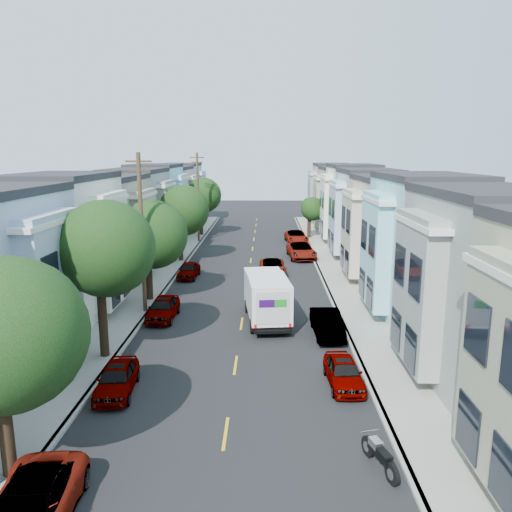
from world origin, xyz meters
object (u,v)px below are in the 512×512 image
at_px(tree_a, 5,335).
at_px(tree_c, 152,235).
at_px(tree_far_r, 312,209).
at_px(parked_left_c, 163,308).
at_px(utility_pole_near, 142,234).
at_px(utility_pole_far, 198,197).
at_px(tree_e, 203,195).
at_px(parked_left_a, 29,511).
at_px(parked_left_d, 189,270).
at_px(parked_right_d, 296,237).
at_px(fedex_truck, 267,296).
at_px(lead_sedan, 272,267).
at_px(parked_right_a, 344,372).
at_px(parked_left_b, 117,379).
at_px(motorcycle, 379,455).
at_px(parked_right_b, 327,324).
at_px(parked_right_c, 301,251).
at_px(tree_b, 104,249).
at_px(tree_d, 183,211).

height_order(tree_a, tree_c, tree_a).
height_order(tree_far_r, parked_left_c, tree_far_r).
height_order(utility_pole_near, utility_pole_far, same).
xyz_separation_m(tree_e, utility_pole_near, (0.00, -30.72, 0.16)).
xyz_separation_m(parked_left_a, parked_left_c, (0.00, 17.80, 0.01)).
distance_m(parked_left_a, parked_left_d, 28.19).
relative_size(utility_pole_far, parked_right_d, 1.97).
bearing_deg(parked_left_d, fedex_truck, -55.94).
height_order(tree_e, parked_left_d, tree_e).
distance_m(tree_far_r, lead_sedan, 19.20).
bearing_deg(parked_left_a, parked_right_a, 37.21).
xyz_separation_m(fedex_truck, parked_left_b, (-6.41, -9.40, -0.98)).
distance_m(tree_a, parked_left_d, 26.28).
distance_m(utility_pole_far, parked_right_d, 12.06).
bearing_deg(lead_sedan, motorcycle, -85.03).
xyz_separation_m(parked_left_b, parked_right_a, (9.80, 0.89, -0.02)).
xyz_separation_m(utility_pole_near, parked_right_a, (11.20, -10.01, -4.53)).
distance_m(parked_left_d, parked_right_a, 21.60).
xyz_separation_m(utility_pole_near, parked_right_d, (11.20, 25.62, -4.44)).
bearing_deg(motorcycle, parked_right_b, 74.06).
distance_m(tree_a, parked_right_b, 17.49).
height_order(tree_c, tree_e, tree_e).
distance_m(utility_pole_far, parked_right_c, 14.89).
xyz_separation_m(tree_far_r, fedex_truck, (-5.39, -30.28, -1.90)).
bearing_deg(tree_b, tree_e, 90.00).
height_order(tree_far_r, parked_left_a, tree_far_r).
relative_size(tree_c, motorcycle, 3.12).
bearing_deg(tree_e, parked_left_a, -88.38).
distance_m(utility_pole_far, fedex_truck, 28.79).
distance_m(tree_b, parked_right_c, 27.34).
xyz_separation_m(tree_c, parked_right_b, (11.20, -6.52, -3.98)).
distance_m(tree_d, parked_right_c, 12.06).
bearing_deg(motorcycle, lead_sedan, 79.63).
xyz_separation_m(utility_pole_near, parked_right_c, (11.20, 17.23, -4.41)).
bearing_deg(parked_right_b, utility_pole_near, 158.38).
xyz_separation_m(tree_a, motorcycle, (11.47, 0.71, -4.32)).
bearing_deg(parked_right_a, tree_e, 102.78).
xyz_separation_m(tree_a, tree_c, (0.00, 19.31, -0.12)).
relative_size(utility_pole_far, parked_left_d, 2.57).
height_order(tree_d, parked_left_c, tree_d).
xyz_separation_m(utility_pole_near, parked_left_b, (1.40, -10.89, -4.51)).
bearing_deg(fedex_truck, parked_left_d, 114.25).
xyz_separation_m(tree_b, lead_sedan, (8.31, 17.70, -4.95)).
height_order(tree_e, parked_left_b, tree_e).
distance_m(tree_a, tree_e, 47.38).
distance_m(utility_pole_near, parked_left_a, 19.52).
bearing_deg(parked_right_c, parked_left_a, -109.36).
bearing_deg(tree_b, parked_left_c, 77.05).
height_order(parked_left_c, parked_right_d, parked_right_d).
bearing_deg(utility_pole_near, parked_left_b, -82.68).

